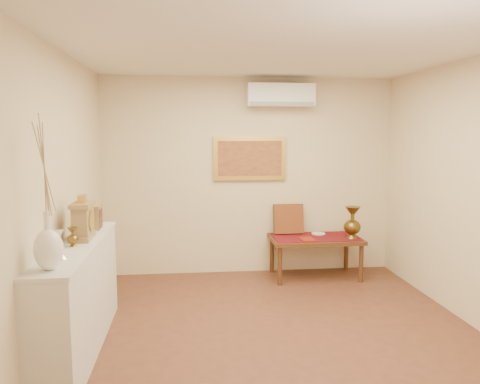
{
  "coord_description": "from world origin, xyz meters",
  "views": [
    {
      "loc": [
        -0.83,
        -4.15,
        1.94
      ],
      "look_at": [
        -0.25,
        1.15,
        1.27
      ],
      "focal_mm": 35.0,
      "sensor_mm": 36.0,
      "label": 1
    }
  ],
  "objects": [
    {
      "name": "white_vase",
      "position": [
        -1.83,
        -0.8,
        1.51
      ],
      "size": [
        0.2,
        0.2,
        1.07
      ],
      "primitive_type": null,
      "color": "white",
      "rests_on": "display_ledge"
    },
    {
      "name": "wall_front",
      "position": [
        0.0,
        -2.25,
        1.35
      ],
      "size": [
        4.0,
        0.02,
        2.7
      ],
      "primitive_type": "cube",
      "color": "beige",
      "rests_on": "ground"
    },
    {
      "name": "table_cloth",
      "position": [
        0.85,
        1.88,
        0.55
      ],
      "size": [
        1.14,
        0.59,
        0.01
      ],
      "primitive_type": "cube",
      "color": "maroon",
      "rests_on": "low_table"
    },
    {
      "name": "brass_urn_tall",
      "position": [
        1.32,
        1.76,
        0.81
      ],
      "size": [
        0.23,
        0.23,
        0.51
      ],
      "primitive_type": null,
      "color": "brown",
      "rests_on": "table_cloth"
    },
    {
      "name": "wall_left",
      "position": [
        -2.0,
        0.0,
        1.35
      ],
      "size": [
        0.02,
        4.5,
        2.7
      ],
      "primitive_type": "cube",
      "color": "beige",
      "rests_on": "ground"
    },
    {
      "name": "painting",
      "position": [
        0.0,
        2.22,
        1.6
      ],
      "size": [
        1.0,
        0.06,
        0.6
      ],
      "color": "gold",
      "rests_on": "wall_back"
    },
    {
      "name": "wooden_chest",
      "position": [
        -1.8,
        0.62,
        1.1
      ],
      "size": [
        0.16,
        0.21,
        0.24
      ],
      "color": "#9F8151",
      "rests_on": "display_ledge"
    },
    {
      "name": "low_table",
      "position": [
        0.85,
        1.88,
        0.48
      ],
      "size": [
        1.2,
        0.7,
        0.55
      ],
      "color": "#542F19",
      "rests_on": "floor"
    },
    {
      "name": "ceiling",
      "position": [
        0.0,
        0.0,
        2.7
      ],
      "size": [
        4.5,
        4.5,
        0.0
      ],
      "primitive_type": "plane",
      "rotation": [
        3.14,
        0.0,
        0.0
      ],
      "color": "silver",
      "rests_on": "ground"
    },
    {
      "name": "menu",
      "position": [
        0.7,
        1.72,
        0.56
      ],
      "size": [
        0.2,
        0.27,
        0.01
      ],
      "primitive_type": "cube",
      "rotation": [
        0.0,
        0.0,
        0.1
      ],
      "color": "maroon",
      "rests_on": "table_cloth"
    },
    {
      "name": "display_ledge",
      "position": [
        -1.82,
        0.0,
        0.49
      ],
      "size": [
        0.37,
        2.02,
        0.98
      ],
      "color": "silver",
      "rests_on": "floor"
    },
    {
      "name": "candlestick",
      "position": [
        -1.83,
        -0.5,
        1.09
      ],
      "size": [
        0.11,
        0.11,
        0.22
      ],
      "primitive_type": null,
      "color": "silver",
      "rests_on": "display_ledge"
    },
    {
      "name": "plate",
      "position": [
        0.94,
        2.04,
        0.56
      ],
      "size": [
        0.19,
        0.19,
        0.01
      ],
      "primitive_type": "cylinder",
      "color": "white",
      "rests_on": "table_cloth"
    },
    {
      "name": "ac_unit",
      "position": [
        0.4,
        2.12,
        2.45
      ],
      "size": [
        0.9,
        0.25,
        0.3
      ],
      "color": "white",
      "rests_on": "wall_back"
    },
    {
      "name": "brass_urn_small",
      "position": [
        -1.83,
        -0.11,
        1.09
      ],
      "size": [
        0.1,
        0.1,
        0.22
      ],
      "primitive_type": null,
      "color": "brown",
      "rests_on": "display_ledge"
    },
    {
      "name": "mantel_clock",
      "position": [
        -1.8,
        0.16,
        1.15
      ],
      "size": [
        0.17,
        0.36,
        0.41
      ],
      "color": "#9F8151",
      "rests_on": "display_ledge"
    },
    {
      "name": "floor",
      "position": [
        0.0,
        0.0,
        0.0
      ],
      "size": [
        4.5,
        4.5,
        0.0
      ],
      "primitive_type": "plane",
      "color": "brown",
      "rests_on": "ground"
    },
    {
      "name": "cushion",
      "position": [
        0.53,
        2.13,
        0.76
      ],
      "size": [
        0.41,
        0.18,
        0.42
      ],
      "primitive_type": "cube",
      "rotation": [
        -0.21,
        0.0,
        0.0
      ],
      "color": "#5A1512",
      "rests_on": "table_cloth"
    },
    {
      "name": "wall_back",
      "position": [
        0.0,
        2.25,
        1.35
      ],
      "size": [
        4.0,
        0.02,
        2.7
      ],
      "primitive_type": "cube",
      "color": "beige",
      "rests_on": "ground"
    }
  ]
}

